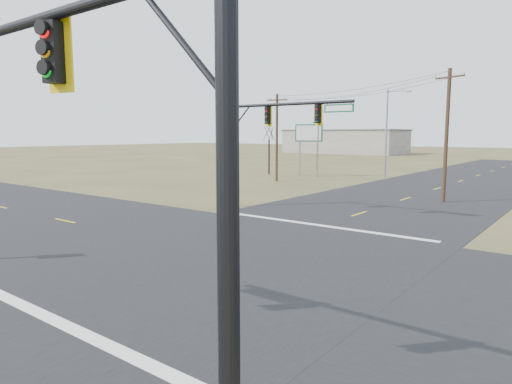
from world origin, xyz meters
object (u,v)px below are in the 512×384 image
at_px(mast_arm_far, 267,128).
at_px(streetlight_c, 388,128).
at_px(utility_pole_far, 277,136).
at_px(utility_pole_near, 447,134).
at_px(bare_tree_b, 318,127).
at_px(highway_sign, 309,139).
at_px(mast_arm_near, 68,99).
at_px(bare_tree_a, 269,131).

relative_size(mast_arm_far, streetlight_c, 0.92).
bearing_deg(utility_pole_far, streetlight_c, 56.45).
bearing_deg(mast_arm_far, streetlight_c, 115.72).
distance_m(utility_pole_near, utility_pole_far, 18.44).
bearing_deg(bare_tree_b, highway_sign, -65.89).
xyz_separation_m(mast_arm_near, streetlight_c, (-11.98, 44.96, -0.03)).
height_order(utility_pole_near, utility_pole_far, utility_pole_near).
distance_m(mast_arm_near, bare_tree_a, 46.41).
bearing_deg(streetlight_c, highway_sign, -136.83).
distance_m(utility_pole_far, highway_sign, 6.31).
distance_m(utility_pole_far, bare_tree_b, 15.86).
distance_m(utility_pole_far, streetlight_c, 13.28).
distance_m(mast_arm_far, bare_tree_b, 33.81).
height_order(highway_sign, bare_tree_a, bare_tree_a).
bearing_deg(bare_tree_b, utility_pole_near, -42.73).
relative_size(mast_arm_far, bare_tree_a, 1.37).
height_order(mast_arm_near, highway_sign, mast_arm_near).
bearing_deg(utility_pole_near, bare_tree_b, 137.27).
height_order(utility_pole_far, bare_tree_b, utility_pole_far).
bearing_deg(bare_tree_b, mast_arm_near, -64.62).
relative_size(utility_pole_near, utility_pole_far, 1.06).
height_order(utility_pole_far, bare_tree_a, utility_pole_far).
xyz_separation_m(bare_tree_a, bare_tree_b, (0.99, 9.69, 0.61)).
xyz_separation_m(utility_pole_near, bare_tree_a, (-22.81, 10.46, 0.27)).
height_order(utility_pole_far, streetlight_c, streetlight_c).
relative_size(mast_arm_near, bare_tree_b, 1.51).
distance_m(utility_pole_near, bare_tree_b, 29.72).
distance_m(bare_tree_a, bare_tree_b, 9.76).
distance_m(utility_pole_far, bare_tree_a, 7.55).
xyz_separation_m(utility_pole_far, bare_tree_b, (-4.04, 15.29, 1.13)).
bearing_deg(mast_arm_far, bare_tree_a, 145.48).
xyz_separation_m(streetlight_c, bare_tree_b, (-11.36, 4.24, 0.32)).
relative_size(streetlight_c, bare_tree_a, 1.49).
height_order(mast_arm_far, bare_tree_b, mast_arm_far).
height_order(utility_pole_near, bare_tree_b, utility_pole_near).
bearing_deg(utility_pole_near, highway_sign, 147.91).
distance_m(mast_arm_near, bare_tree_b, 54.46).
bearing_deg(utility_pole_near, mast_arm_far, -126.14).
xyz_separation_m(mast_arm_near, utility_pole_far, (-19.31, 33.91, -0.83)).
relative_size(mast_arm_far, utility_pole_near, 0.95).
bearing_deg(utility_pole_near, streetlight_c, 123.31).
relative_size(highway_sign, bare_tree_b, 0.82).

